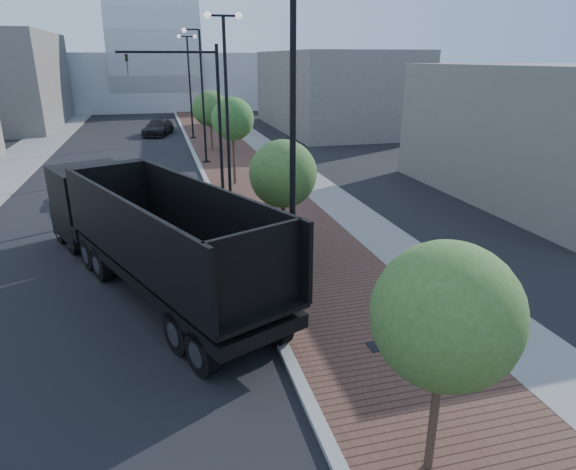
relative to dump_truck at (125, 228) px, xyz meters
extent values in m
cube|color=#4C2D23|center=(7.67, 24.56, -1.50)|extent=(7.00, 140.00, 0.12)
cube|color=slate|center=(10.37, 24.56, -1.50)|extent=(2.40, 140.00, 0.13)
cube|color=gray|center=(4.17, 24.56, -1.49)|extent=(0.30, 140.00, 0.14)
cube|color=slate|center=(-8.83, 24.56, -1.50)|extent=(4.00, 140.00, 0.12)
cube|color=black|center=(-1.35, 3.04, 0.26)|extent=(3.59, 3.64, 2.79)
cube|color=black|center=(-1.95, 4.41, -0.65)|extent=(2.58, 1.54, 1.40)
cube|color=black|center=(-0.74, 1.67, -0.43)|extent=(2.80, 1.87, 0.54)
cube|color=black|center=(1.49, -3.36, -0.43)|extent=(6.36, 10.08, 0.38)
cube|color=black|center=(1.49, -3.36, 0.00)|extent=(6.46, 10.13, 0.13)
cube|color=black|center=(0.26, -3.91, 1.07)|extent=(4.12, 9.09, 2.15)
cube|color=black|center=(2.72, -2.82, 1.07)|extent=(4.12, 9.09, 2.15)
cube|color=black|center=(3.33, -7.51, 1.07)|extent=(2.51, 1.21, 2.15)
cube|color=black|center=(-0.35, 0.79, 1.07)|extent=(2.51, 1.21, 2.15)
cylinder|color=black|center=(-2.13, 2.03, -0.97)|extent=(0.77, 1.21, 1.18)
cylinder|color=silver|center=(-2.13, 2.03, -0.97)|extent=(0.60, 0.74, 0.64)
cylinder|color=black|center=(-0.07, 2.95, -0.97)|extent=(0.77, 1.21, 1.18)
cylinder|color=silver|center=(-0.07, 2.95, -0.97)|extent=(0.60, 0.74, 0.64)
cylinder|color=black|center=(-2.78, 3.50, -0.97)|extent=(0.77, 1.21, 1.18)
cylinder|color=silver|center=(-2.78, 3.50, -0.97)|extent=(0.60, 0.74, 0.64)
cylinder|color=black|center=(-0.72, 4.41, -0.97)|extent=(0.77, 1.21, 1.18)
cylinder|color=silver|center=(-0.72, 4.41, -0.97)|extent=(0.60, 0.74, 0.64)
cylinder|color=black|center=(2.00, -7.29, -0.97)|extent=(0.77, 1.21, 1.18)
cylinder|color=silver|center=(2.00, -7.29, -0.97)|extent=(0.60, 0.74, 0.64)
cylinder|color=black|center=(4.06, -6.38, -0.97)|extent=(0.77, 1.21, 1.18)
cylinder|color=silver|center=(4.06, -6.38, -0.97)|extent=(0.60, 0.74, 0.64)
cylinder|color=black|center=(1.51, -6.20, -0.97)|extent=(0.77, 1.21, 1.18)
cylinder|color=silver|center=(1.51, -6.20, -0.97)|extent=(0.60, 0.74, 0.64)
cylinder|color=black|center=(3.57, -5.28, -0.97)|extent=(0.77, 1.21, 1.18)
cylinder|color=silver|center=(3.57, -5.28, -0.97)|extent=(0.60, 0.74, 0.64)
cylinder|color=black|center=(-0.84, -0.89, -0.97)|extent=(0.77, 1.21, 1.18)
cylinder|color=silver|center=(-0.84, -0.89, -0.97)|extent=(0.60, 0.74, 0.64)
cylinder|color=black|center=(1.22, 0.02, -0.97)|extent=(0.77, 1.21, 1.18)
cylinder|color=silver|center=(1.22, 0.02, -0.97)|extent=(0.60, 0.74, 0.64)
cylinder|color=black|center=(-1.32, 0.20, -0.97)|extent=(0.77, 1.21, 1.18)
cylinder|color=silver|center=(-1.32, 0.20, -0.97)|extent=(0.60, 0.74, 0.64)
cylinder|color=black|center=(0.74, 1.12, -0.97)|extent=(0.77, 1.21, 1.18)
cylinder|color=silver|center=(0.74, 1.12, -0.97)|extent=(0.60, 0.74, 0.64)
imported|color=silver|center=(0.84, 9.61, -0.75)|extent=(2.66, 5.18, 1.63)
imported|color=black|center=(-1.61, 9.87, -0.85)|extent=(3.35, 5.50, 1.43)
imported|color=black|center=(1.62, 34.08, -0.79)|extent=(3.61, 5.73, 1.55)
imported|color=black|center=(9.87, 10.35, -0.54)|extent=(0.79, 0.57, 2.05)
cylinder|color=black|center=(4.77, -5.44, -1.46)|extent=(0.56, 0.56, 0.20)
cylinder|color=black|center=(4.77, -5.44, 3.06)|extent=(0.16, 0.16, 9.00)
cylinder|color=black|center=(4.77, 6.56, -1.46)|extent=(0.56, 0.56, 0.20)
cylinder|color=black|center=(4.77, 6.56, 3.06)|extent=(0.16, 0.16, 9.00)
cylinder|color=black|center=(4.77, 6.56, 7.56)|extent=(1.40, 0.10, 0.10)
sphere|color=silver|center=(4.07, 6.56, 7.56)|extent=(0.32, 0.32, 0.32)
sphere|color=silver|center=(5.47, 6.56, 7.56)|extent=(0.32, 0.32, 0.32)
cylinder|color=black|center=(4.77, 18.56, -1.46)|extent=(0.56, 0.56, 0.20)
cylinder|color=black|center=(4.77, 18.56, 3.06)|extent=(0.16, 0.16, 9.00)
cylinder|color=black|center=(4.27, 18.56, 7.56)|extent=(1.00, 0.10, 0.10)
sphere|color=silver|center=(3.77, 18.56, 7.49)|extent=(0.32, 0.32, 0.32)
cylinder|color=black|center=(4.77, 30.56, -1.46)|extent=(0.56, 0.56, 0.20)
cylinder|color=black|center=(4.77, 30.56, 3.06)|extent=(0.16, 0.16, 9.00)
cylinder|color=black|center=(4.77, 30.56, 7.56)|extent=(1.40, 0.10, 0.10)
sphere|color=silver|center=(4.07, 30.56, 7.56)|extent=(0.32, 0.32, 0.32)
sphere|color=silver|center=(5.47, 30.56, 7.56)|extent=(0.32, 0.32, 0.32)
cylinder|color=black|center=(4.77, 9.56, 2.44)|extent=(0.18, 0.18, 8.00)
cylinder|color=black|center=(2.27, 9.56, 6.04)|extent=(5.00, 0.12, 0.12)
imported|color=black|center=(0.27, 9.56, 5.44)|extent=(0.16, 0.20, 1.00)
cylinder|color=#382619|center=(5.77, -11.44, -0.02)|extent=(0.16, 0.16, 3.08)
sphere|color=#386020|center=(5.77, -11.44, 1.74)|extent=(2.53, 2.53, 2.53)
sphere|color=#386020|center=(6.17, -11.14, 1.52)|extent=(1.77, 1.77, 1.77)
sphere|color=#386020|center=(5.47, -11.74, 2.05)|extent=(1.52, 1.52, 1.52)
cylinder|color=#382619|center=(5.77, -0.44, -0.02)|extent=(0.16, 0.16, 3.08)
sphere|color=#32571D|center=(5.77, -0.44, 1.74)|extent=(2.51, 2.51, 2.51)
sphere|color=#32571D|center=(6.17, -0.14, 1.52)|extent=(1.76, 1.76, 1.76)
sphere|color=#32571D|center=(5.47, -0.74, 2.04)|extent=(1.51, 1.51, 1.51)
cylinder|color=#382619|center=(5.77, 11.56, 0.29)|extent=(0.16, 0.16, 3.70)
sphere|color=#2B6020|center=(5.77, 11.56, 2.40)|extent=(2.51, 2.51, 2.51)
sphere|color=#2B6020|center=(6.17, 11.86, 2.14)|extent=(1.76, 1.76, 1.76)
sphere|color=#2B6020|center=(5.47, 11.26, 2.77)|extent=(1.51, 1.51, 1.51)
cylinder|color=#382619|center=(5.77, 23.56, 0.05)|extent=(0.16, 0.16, 3.23)
sphere|color=#2B581E|center=(5.77, 23.56, 1.90)|extent=(2.85, 2.85, 2.85)
sphere|color=#2B581E|center=(6.17, 23.86, 1.67)|extent=(2.00, 2.00, 2.00)
sphere|color=#2B581E|center=(5.47, 23.26, 2.22)|extent=(1.71, 1.71, 1.71)
cube|color=#ADB2B8|center=(2.17, 69.56, 2.44)|extent=(50.00, 28.00, 8.00)
cube|color=#635F59|center=(20.17, 34.56, 2.44)|extent=(12.00, 22.00, 8.00)
cube|color=#65615B|center=(22.17, 4.56, 1.94)|extent=(10.00, 16.00, 7.00)
cube|color=black|center=(6.57, -7.44, -1.43)|extent=(0.50, 0.50, 0.02)
cube|color=black|center=(6.57, 3.56, -1.43)|extent=(0.50, 0.50, 0.02)
camera|label=1|loc=(1.39, -17.80, 5.76)|focal=30.91mm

